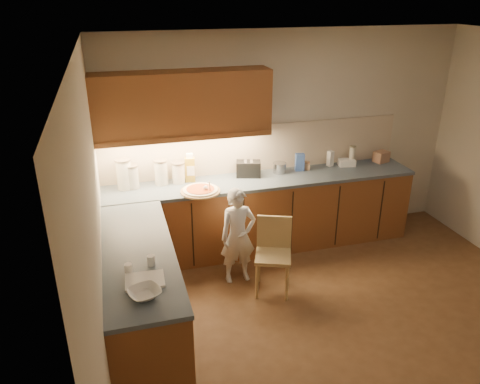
{
  "coord_description": "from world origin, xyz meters",
  "views": [
    {
      "loc": [
        -2.05,
        -3.22,
        2.99
      ],
      "look_at": [
        -0.8,
        1.2,
        1.0
      ],
      "focal_mm": 35.0,
      "sensor_mm": 36.0,
      "label": 1
    }
  ],
  "objects_px": {
    "child": "(238,236)",
    "toaster": "(248,169)",
    "pizza_on_board": "(201,190)",
    "oil_jug": "(190,169)",
    "wooden_chair": "(273,249)"
  },
  "relations": [
    {
      "from": "child",
      "to": "wooden_chair",
      "type": "relative_size",
      "value": 1.34
    },
    {
      "from": "wooden_chair",
      "to": "oil_jug",
      "type": "distance_m",
      "value": 1.38
    },
    {
      "from": "pizza_on_board",
      "to": "wooden_chair",
      "type": "xyz_separation_m",
      "value": [
        0.63,
        -0.69,
        -0.47
      ]
    },
    {
      "from": "wooden_chair",
      "to": "oil_jug",
      "type": "height_order",
      "value": "oil_jug"
    },
    {
      "from": "child",
      "to": "toaster",
      "type": "height_order",
      "value": "toaster"
    },
    {
      "from": "child",
      "to": "oil_jug",
      "type": "xyz_separation_m",
      "value": [
        -0.36,
        0.78,
        0.53
      ]
    },
    {
      "from": "wooden_chair",
      "to": "pizza_on_board",
      "type": "bearing_deg",
      "value": 153.71
    },
    {
      "from": "child",
      "to": "oil_jug",
      "type": "relative_size",
      "value": 3.18
    },
    {
      "from": "pizza_on_board",
      "to": "oil_jug",
      "type": "bearing_deg",
      "value": 98.15
    },
    {
      "from": "oil_jug",
      "to": "toaster",
      "type": "bearing_deg",
      "value": -2.13
    },
    {
      "from": "pizza_on_board",
      "to": "child",
      "type": "bearing_deg",
      "value": -54.28
    },
    {
      "from": "toaster",
      "to": "pizza_on_board",
      "type": "bearing_deg",
      "value": -138.01
    },
    {
      "from": "toaster",
      "to": "oil_jug",
      "type": "bearing_deg",
      "value": -166.44
    },
    {
      "from": "oil_jug",
      "to": "toaster",
      "type": "xyz_separation_m",
      "value": [
        0.7,
        -0.03,
        -0.06
      ]
    },
    {
      "from": "oil_jug",
      "to": "toaster",
      "type": "height_order",
      "value": "oil_jug"
    }
  ]
}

